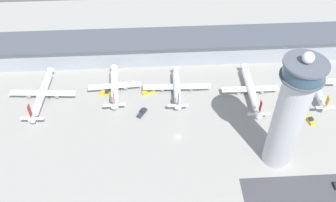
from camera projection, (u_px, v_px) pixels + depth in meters
The scene contains 13 objects.
ground_plane at pixel (178, 136), 198.14m from camera, with size 1000.00×1000.00×0.00m, color #9E9B93.
terminal_building at pixel (170, 47), 243.02m from camera, with size 264.41×25.00×14.61m.
control_tower at pixel (290, 113), 165.23m from camera, with size 18.28×18.28×65.85m.
airplane_gate_alpha at pixel (42, 93), 215.34m from camera, with size 38.91×42.68×14.44m.
airplane_gate_bravo at pixel (114, 86), 220.51m from camera, with size 31.48×35.29×13.89m.
airplane_gate_charlie at pixel (177, 87), 220.35m from camera, with size 40.28×33.92×12.89m.
airplane_gate_delta at pixel (251, 89), 218.65m from camera, with size 33.62×42.87×13.53m.
airplane_gate_echo at pixel (313, 82), 222.47m from camera, with size 30.61×44.69×12.40m.
service_truck_catering at pixel (142, 113), 209.22m from camera, with size 5.93×7.51×3.08m.
service_truck_fuel at pixel (149, 91), 221.75m from camera, with size 8.19×4.50×2.96m.
service_truck_baggage at pixel (310, 120), 205.32m from camera, with size 3.54×7.69×2.99m.
service_truck_water at pixel (106, 93), 220.93m from camera, with size 7.58×3.64×2.64m.
car_yellow_taxi at pixel (336, 186), 175.64m from camera, with size 1.96×4.21×1.54m.
Camera 1 is at (-12.61, -128.29, 151.72)m, focal length 40.00 mm.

